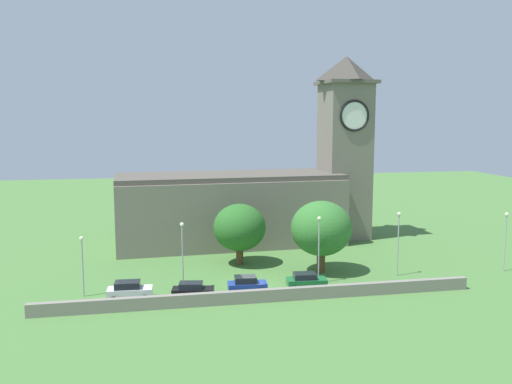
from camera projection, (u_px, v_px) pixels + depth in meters
The scene contains 14 objects.
ground_plane at pixel (233, 254), 73.90m from camera, with size 200.00×200.00×0.00m, color #477538.
church at pixel (258, 194), 80.23m from camera, with size 38.34×13.52×27.49m.
quay_barrier at pixel (262, 296), 54.38m from camera, with size 44.80×0.70×1.29m, color gray.
car_white at pixel (129, 290), 55.08m from camera, with size 4.59×2.42×1.90m.
car_black at pixel (193, 290), 55.53m from camera, with size 4.49×2.58×1.66m.
car_blue at pixel (247, 285), 56.95m from camera, with size 4.18×2.37×1.88m.
car_green at pixel (306, 281), 58.75m from camera, with size 4.43×2.57×1.69m.
streetlamp_west_end at pixel (82, 256), 55.59m from camera, with size 0.44×0.44×6.35m.
streetlamp_west_mid at pixel (182, 245), 57.65m from camera, with size 0.44×0.44×7.38m.
streetlamp_central at pixel (319, 239), 60.07m from camera, with size 0.44×0.44×7.57m.
streetlamp_east_mid at pixel (398, 234), 62.91m from camera, with size 0.44×0.44×7.56m.
streetlamp_east_end at pixel (506, 232), 64.83m from camera, with size 0.44×0.44×7.19m.
tree_churchyard at pixel (240, 228), 67.85m from camera, with size 6.57×6.57×7.72m.
tree_riverside_east at pixel (321, 228), 64.26m from camera, with size 7.25×7.25×8.64m.
Camera 1 is at (-10.74, -56.36, 18.30)m, focal length 38.06 mm.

